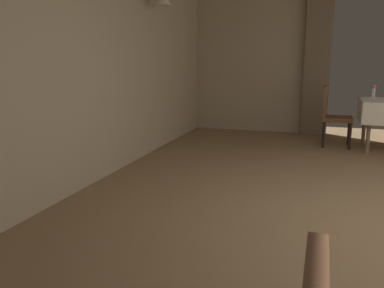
{
  "coord_description": "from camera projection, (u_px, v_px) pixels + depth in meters",
  "views": [
    {
      "loc": [
        -0.79,
        -3.42,
        1.35
      ],
      "look_at": [
        -2.02,
        0.38,
        0.5
      ],
      "focal_mm": 37.73,
      "sensor_mm": 36.0,
      "label": 1
    }
  ],
  "objects": [
    {
      "name": "wall_left",
      "position": [
        64.0,
        42.0,
        3.88
      ],
      "size": [
        0.49,
        8.4,
        3.0
      ],
      "color": "tan",
      "rests_on": "ground"
    },
    {
      "name": "wall_back",
      "position": [
        375.0,
        48.0,
        6.8
      ],
      "size": [
        6.4,
        0.27,
        3.0
      ],
      "color": "tan",
      "rests_on": "ground"
    },
    {
      "name": "chair_mid_left",
      "position": [
        332.0,
        113.0,
        6.24
      ],
      "size": [
        0.44,
        0.44,
        0.93
      ],
      "color": "black",
      "rests_on": "ground"
    },
    {
      "name": "flower_vase_mid",
      "position": [
        373.0,
        91.0,
        6.19
      ],
      "size": [
        0.07,
        0.07,
        0.21
      ],
      "color": "silver",
      "rests_on": "dining_table_mid"
    }
  ]
}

